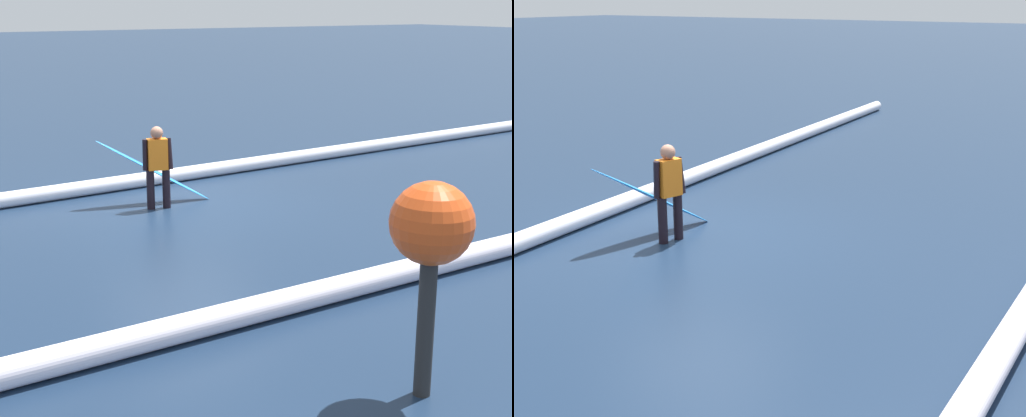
# 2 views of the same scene
# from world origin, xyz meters

# --- Properties ---
(ground_plane) EXTENTS (174.29, 174.29, 0.00)m
(ground_plane) POSITION_xyz_m (0.00, 0.00, 0.00)
(ground_plane) COLOR #172841
(surfer) EXTENTS (0.51, 0.28, 1.46)m
(surfer) POSITION_xyz_m (0.42, -0.18, 0.82)
(surfer) COLOR black
(surfer) RESTS_ON ground_plane
(surfboard) EXTENTS (2.04, 0.84, 1.23)m
(surfboard) POSITION_xyz_m (0.32, -0.59, 0.60)
(surfboard) COLOR #268CE5
(surfboard) RESTS_ON ground_plane
(wave_crest_foreground) EXTENTS (23.04, 2.12, 0.28)m
(wave_crest_foreground) POSITION_xyz_m (-1.51, -1.99, 0.14)
(wave_crest_foreground) COLOR white
(wave_crest_foreground) RESTS_ON ground_plane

